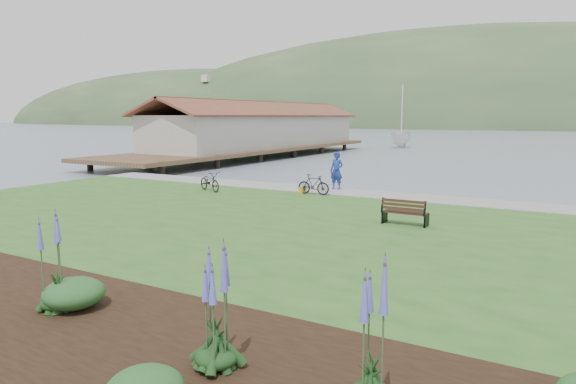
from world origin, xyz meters
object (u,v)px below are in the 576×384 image
sailboat (401,148)px  bicycle_a (210,181)px  park_bench (404,212)px  person (337,168)px

sailboat → bicycle_a: bearing=-88.3°
park_bench → person: person is taller
person → bicycle_a: size_ratio=1.22×
bicycle_a → sailboat: size_ratio=0.07×
person → sailboat: (-9.65, 40.46, -1.48)m
person → sailboat: sailboat is taller
park_bench → person: (-5.36, 6.37, 0.63)m
park_bench → sailboat: (-15.01, 46.83, -0.85)m
park_bench → bicycle_a: 10.83m
person → bicycle_a: bearing=-141.5°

